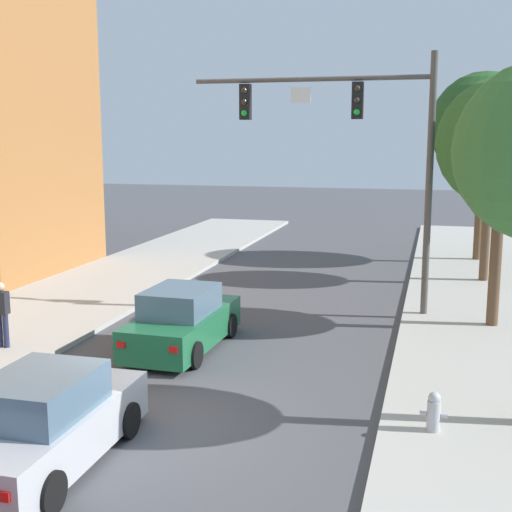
# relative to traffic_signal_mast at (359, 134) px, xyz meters

# --- Properties ---
(ground_plane) EXTENTS (120.00, 120.00, 0.00)m
(ground_plane) POSITION_rel_traffic_signal_mast_xyz_m (-2.58, -9.09, -5.37)
(ground_plane) COLOR #4C4C51
(traffic_signal_mast) EXTENTS (7.10, 0.38, 7.50)m
(traffic_signal_mast) POSITION_rel_traffic_signal_mast_xyz_m (0.00, 0.00, 0.00)
(traffic_signal_mast) COLOR #514C47
(traffic_signal_mast) RESTS_ON sidewalk_right
(car_lead_green) EXTENTS (1.92, 4.28, 1.60)m
(car_lead_green) POSITION_rel_traffic_signal_mast_xyz_m (-3.79, -4.63, -4.64)
(car_lead_green) COLOR #1E663D
(car_lead_green) RESTS_ON ground
(car_following_silver) EXTENTS (1.86, 4.25, 1.60)m
(car_following_silver) POSITION_rel_traffic_signal_mast_xyz_m (-3.69, -11.04, -4.64)
(car_following_silver) COLOR #B7B7BC
(car_following_silver) RESTS_ON ground
(pedestrian_sidewalk_left_walker) EXTENTS (0.36, 0.22, 1.64)m
(pedestrian_sidewalk_left_walker) POSITION_rel_traffic_signal_mast_xyz_m (-7.99, -6.05, -4.30)
(pedestrian_sidewalk_left_walker) COLOR #232847
(pedestrian_sidewalk_left_walker) RESTS_ON sidewalk_left
(fire_hydrant) EXTENTS (0.48, 0.24, 0.72)m
(fire_hydrant) POSITION_rel_traffic_signal_mast_xyz_m (2.37, -8.37, -4.86)
(fire_hydrant) COLOR #B2B2B7
(fire_hydrant) RESTS_ON sidewalk_right
(street_tree_second) EXTENTS (3.49, 3.49, 6.74)m
(street_tree_second) POSITION_rel_traffic_signal_mast_xyz_m (3.88, -0.79, -0.25)
(street_tree_second) COLOR brown
(street_tree_second) RESTS_ON sidewalk_right
(street_tree_third) EXTENTS (3.35, 3.35, 6.97)m
(street_tree_third) POSITION_rel_traffic_signal_mast_xyz_m (4.01, 5.43, 0.05)
(street_tree_third) COLOR brown
(street_tree_third) RESTS_ON sidewalk_right
(street_tree_farthest) EXTENTS (4.39, 4.39, 7.79)m
(street_tree_farthest) POSITION_rel_traffic_signal_mast_xyz_m (4.00, 9.89, 0.37)
(street_tree_farthest) COLOR brown
(street_tree_farthest) RESTS_ON sidewalk_right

